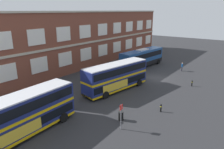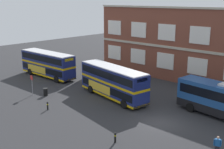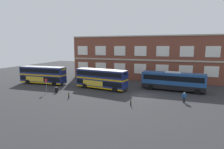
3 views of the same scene
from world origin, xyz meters
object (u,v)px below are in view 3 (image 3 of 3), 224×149
at_px(double_decker_middle, 101,79).
at_px(waiting_passenger, 184,97).
at_px(station_litter_bin, 57,90).
at_px(safety_bollard_east, 131,102).
at_px(safety_bollard_west, 69,95).
at_px(bus_stand_flag, 46,84).
at_px(double_decker_near, 43,75).
at_px(touring_coach, 173,81).

height_order(double_decker_middle, waiting_passenger, double_decker_middle).
distance_m(double_decker_middle, waiting_passenger, 16.61).
distance_m(station_litter_bin, safety_bollard_east, 15.68).
height_order(waiting_passenger, safety_bollard_west, waiting_passenger).
bearing_deg(waiting_passenger, bus_stand_flag, -175.16).
height_order(double_decker_near, bus_stand_flag, double_decker_near).
bearing_deg(touring_coach, double_decker_near, -173.98).
distance_m(double_decker_near, touring_coach, 28.97).
xyz_separation_m(double_decker_middle, bus_stand_flag, (-8.47, -6.62, -0.51)).
distance_m(double_decker_near, station_litter_bin, 9.95).
xyz_separation_m(double_decker_middle, waiting_passenger, (15.93, -4.55, -1.22)).
bearing_deg(safety_bollard_west, safety_bollard_east, -2.01).
bearing_deg(double_decker_near, safety_bollard_east, -21.03).
xyz_separation_m(double_decker_near, station_litter_bin, (7.88, -5.85, -1.63)).
bearing_deg(double_decker_middle, double_decker_near, 179.04).
height_order(double_decker_middle, station_litter_bin, double_decker_middle).
relative_size(double_decker_near, safety_bollard_east, 11.66).
height_order(double_decker_near, touring_coach, double_decker_near).
xyz_separation_m(double_decker_middle, touring_coach, (13.95, 3.29, -0.24)).
relative_size(double_decker_middle, bus_stand_flag, 4.18).
bearing_deg(double_decker_middle, waiting_passenger, -15.94).
bearing_deg(double_decker_near, bus_stand_flag, -47.06).
bearing_deg(double_decker_middle, safety_bollard_east, -46.00).
distance_m(waiting_passenger, safety_bollard_east, 8.61).
bearing_deg(bus_stand_flag, touring_coach, 23.84).
xyz_separation_m(double_decker_near, double_decker_middle, (14.86, -0.25, 0.00)).
height_order(safety_bollard_west, safety_bollard_east, same).
height_order(waiting_passenger, bus_stand_flag, bus_stand_flag).
bearing_deg(safety_bollard_west, touring_coach, 35.05).
xyz_separation_m(touring_coach, station_litter_bin, (-20.93, -8.89, -1.39)).
xyz_separation_m(bus_stand_flag, station_litter_bin, (1.49, 1.02, -1.12)).
relative_size(waiting_passenger, safety_bollard_west, 1.79).
distance_m(double_decker_middle, safety_bollard_west, 8.85).
height_order(waiting_passenger, safety_bollard_east, waiting_passenger).
bearing_deg(bus_stand_flag, safety_bollard_east, -7.00).
bearing_deg(touring_coach, safety_bollard_west, -144.95).
bearing_deg(double_decker_near, waiting_passenger, -8.86).
distance_m(touring_coach, waiting_passenger, 8.14).
distance_m(double_decker_middle, station_litter_bin, 9.10).
bearing_deg(station_litter_bin, safety_bollard_east, -11.36).
xyz_separation_m(double_decker_middle, safety_bollard_east, (8.39, -8.69, -1.66)).
relative_size(touring_coach, bus_stand_flag, 4.52).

